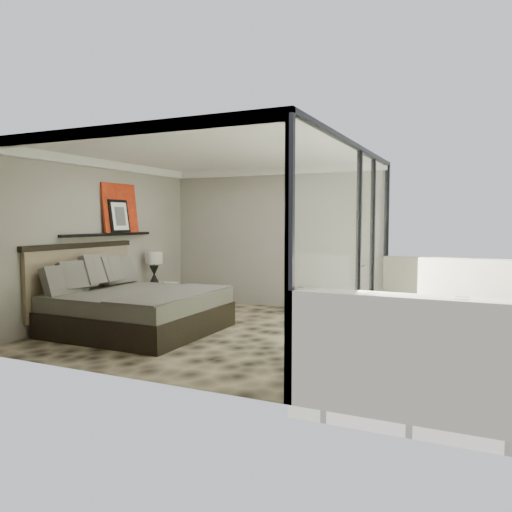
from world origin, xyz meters
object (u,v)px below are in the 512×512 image
at_px(nightstand, 158,295).
at_px(lounger, 427,341).
at_px(bed, 133,307).
at_px(ottoman, 501,323).
at_px(table_lamp, 154,263).

bearing_deg(nightstand, lounger, 5.32).
xyz_separation_m(bed, nightstand, (-0.79, 1.76, -0.09)).
distance_m(ottoman, lounger, 1.71).
height_order(nightstand, ottoman, nightstand).
height_order(ottoman, lounger, lounger).
relative_size(bed, table_lamp, 3.84).
bearing_deg(table_lamp, lounger, -12.94).
distance_m(table_lamp, lounger, 5.42).
bearing_deg(nightstand, table_lamp, -117.27).
relative_size(table_lamp, ottoman, 1.40).
distance_m(nightstand, lounger, 5.33).
relative_size(nightstand, lounger, 0.39).
distance_m(nightstand, ottoman, 6.08).
relative_size(nightstand, ottoman, 1.30).
bearing_deg(table_lamp, bed, -63.81).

